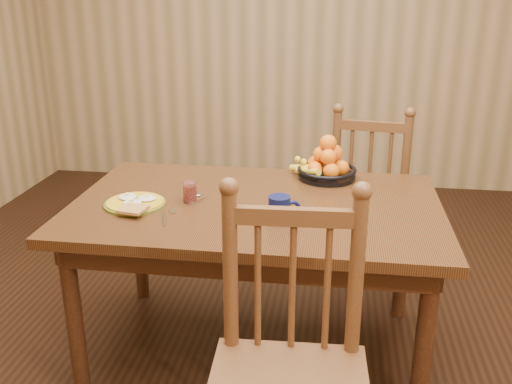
# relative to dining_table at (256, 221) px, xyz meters

# --- Properties ---
(room) EXTENTS (4.52, 5.02, 2.72)m
(room) POSITION_rel_dining_table_xyz_m (0.00, 0.00, 0.68)
(room) COLOR black
(room) RESTS_ON ground
(dining_table) EXTENTS (1.60, 1.00, 0.75)m
(dining_table) POSITION_rel_dining_table_xyz_m (0.00, 0.00, 0.00)
(dining_table) COLOR black
(dining_table) RESTS_ON ground
(chair_far) EXTENTS (0.52, 0.50, 1.02)m
(chair_far) POSITION_rel_dining_table_xyz_m (0.54, 0.91, -0.17)
(chair_far) COLOR #4B2916
(chair_far) RESTS_ON ground
(chair_near) EXTENTS (0.51, 0.49, 1.07)m
(chair_near) POSITION_rel_dining_table_xyz_m (0.23, -0.86, -0.14)
(chair_near) COLOR #4B2916
(chair_near) RESTS_ON ground
(breakfast_plate) EXTENTS (0.26, 0.30, 0.04)m
(breakfast_plate) POSITION_rel_dining_table_xyz_m (-0.51, -0.11, 0.10)
(breakfast_plate) COLOR #59601E
(breakfast_plate) RESTS_ON dining_table
(fork) EXTENTS (0.06, 0.18, 0.00)m
(fork) POSITION_rel_dining_table_xyz_m (-0.34, -0.21, 0.09)
(fork) COLOR silver
(fork) RESTS_ON dining_table
(spoon) EXTENTS (0.06, 0.15, 0.01)m
(spoon) POSITION_rel_dining_table_xyz_m (-0.27, 0.03, 0.09)
(spoon) COLOR silver
(spoon) RESTS_ON dining_table
(coffee_mug) EXTENTS (0.13, 0.09, 0.10)m
(coffee_mug) POSITION_rel_dining_table_xyz_m (0.13, -0.17, 0.14)
(coffee_mug) COLOR #0B113D
(coffee_mug) RESTS_ON dining_table
(juice_glass) EXTENTS (0.06, 0.06, 0.09)m
(juice_glass) POSITION_rel_dining_table_xyz_m (-0.29, -0.03, 0.13)
(juice_glass) COLOR silver
(juice_glass) RESTS_ON dining_table
(fruit_bowl) EXTENTS (0.32, 0.29, 0.22)m
(fruit_bowl) POSITION_rel_dining_table_xyz_m (0.29, 0.38, 0.15)
(fruit_bowl) COLOR black
(fruit_bowl) RESTS_ON dining_table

